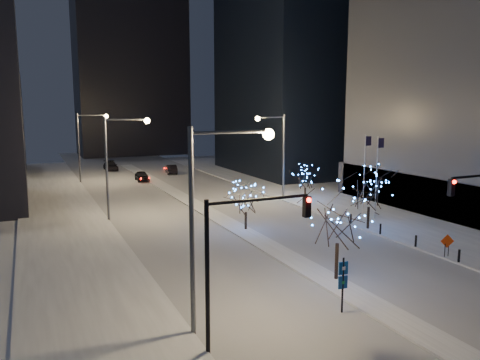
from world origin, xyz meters
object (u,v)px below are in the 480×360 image
holiday_tree_median_near (338,216)px  construction_sign (447,243)px  street_lamp_east (277,145)px  holiday_tree_median_far (246,198)px  holiday_tree_plaza_far (305,178)px  street_lamp_w_near (213,201)px  traffic_signal_west (240,246)px  street_lamp_w_mid (117,153)px  holiday_tree_plaza_near (369,188)px  car_mid (171,169)px  car_near (142,176)px  car_far (111,166)px  street_lamp_w_far (86,138)px  wayfinding_sign (343,279)px

holiday_tree_median_near → construction_sign: holiday_tree_median_near is taller
street_lamp_east → holiday_tree_median_far: bearing=-129.4°
construction_sign → holiday_tree_plaza_far: bearing=104.9°
street_lamp_w_near → traffic_signal_west: (0.50, -2.00, -1.74)m
street_lamp_east → holiday_tree_median_near: bearing=-110.9°
street_lamp_w_near → street_lamp_w_mid: 25.00m
holiday_tree_plaza_near → holiday_tree_plaza_far: (2.04, 13.59, -1.08)m
street_lamp_east → construction_sign: street_lamp_east is taller
street_lamp_w_mid → holiday_tree_plaza_far: (21.48, 0.55, -3.80)m
street_lamp_w_mid → holiday_tree_plaza_far: bearing=1.5°
street_lamp_w_near → holiday_tree_plaza_far: street_lamp_w_near is taller
holiday_tree_plaza_near → construction_sign: (-0.12, -8.74, -2.62)m
traffic_signal_west → construction_sign: (18.82, 5.24, -3.61)m
holiday_tree_plaza_near → car_mid: bearing=98.0°
traffic_signal_west → car_near: 50.76m
holiday_tree_median_far → holiday_tree_plaza_near: (10.00, -4.35, 0.85)m
street_lamp_east → traffic_signal_west: 35.30m
car_far → car_mid: bearing=-42.6°
street_lamp_w_mid → car_near: bearing=72.2°
holiday_tree_median_far → holiday_tree_plaza_near: size_ratio=0.76×
car_near → street_lamp_w_mid: bearing=-105.1°
street_lamp_w_far → car_far: 14.51m
traffic_signal_west → holiday_tree_median_near: (8.94, 4.95, -0.57)m
street_lamp_w_near → car_near: (7.44, 48.12, -5.77)m
car_far → wayfinding_sign: bearing=-86.0°
car_far → construction_sign: size_ratio=3.15×
street_lamp_east → car_near: bearing=119.9°
holiday_tree_plaza_near → wayfinding_sign: bearing=-133.9°
holiday_tree_median_near → wayfinding_sign: size_ratio=2.02×
holiday_tree_plaza_near → street_lamp_east: bearing=91.5°
traffic_signal_west → holiday_tree_plaza_far: (20.98, 27.56, -2.06)m
car_mid → holiday_tree_median_far: (-4.14, -37.55, 2.18)m
car_near → holiday_tree_plaza_far: size_ratio=1.08×
traffic_signal_west → holiday_tree_plaza_far: bearing=52.7°
car_far → holiday_tree_plaza_near: 52.37m
street_lamp_w_mid → holiday_tree_median_near: (9.44, -22.05, -2.31)m
car_mid → wayfinding_sign: size_ratio=1.47×
holiday_tree_median_near → wayfinding_sign: holiday_tree_median_near is taller
car_far → street_lamp_w_near: bearing=-92.4°
car_near → wayfinding_sign: (-0.50, -49.12, 1.14)m
holiday_tree_median_near → holiday_tree_median_far: holiday_tree_median_near is taller
construction_sign → holiday_tree_median_near: bearing=-157.9°
car_near → holiday_tree_plaza_far: (14.04, -22.57, 1.97)m
traffic_signal_west → wayfinding_sign: (6.44, 1.00, -2.89)m
street_lamp_w_mid → car_mid: size_ratio=2.23×
street_lamp_w_mid → car_far: (5.19, 37.27, -5.74)m
street_lamp_east → holiday_tree_median_far: (-9.58, -11.68, -3.53)m
street_lamp_w_near → holiday_tree_plaza_near: street_lamp_w_near is taller
holiday_tree_plaza_far → street_lamp_w_near: bearing=-130.1°
car_far → construction_sign: construction_sign is taller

